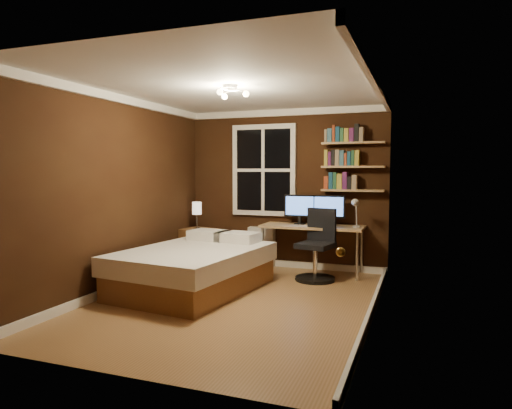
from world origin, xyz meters
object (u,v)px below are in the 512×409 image
(nightstand, at_px, (197,247))
(monitor_right, at_px, (329,210))
(radiator, at_px, (261,247))
(office_chair, at_px, (317,253))
(desk_lamp, at_px, (356,213))
(bed, at_px, (195,268))
(desk, at_px, (312,229))
(bedside_lamp, at_px, (197,215))
(monitor_left, at_px, (300,209))

(nightstand, height_order, monitor_right, monitor_right)
(radiator, bearing_deg, office_chair, -29.79)
(radiator, relative_size, desk_lamp, 1.44)
(bed, bearing_deg, desk_lamp, 44.34)
(radiator, distance_m, desk, 0.96)
(bedside_lamp, xyz_separation_m, desk_lamp, (2.52, 0.03, 0.12))
(monitor_left, relative_size, desk_lamp, 1.10)
(bedside_lamp, height_order, radiator, bedside_lamp)
(monitor_left, bearing_deg, bedside_lamp, -173.35)
(bed, xyz_separation_m, desk_lamp, (1.85, 1.41, 0.65))
(nightstand, xyz_separation_m, office_chair, (2.03, -0.28, 0.08))
(bedside_lamp, bearing_deg, nightstand, 0.00)
(bedside_lamp, distance_m, monitor_right, 2.12)
(nightstand, xyz_separation_m, desk, (1.87, 0.12, 0.36))
(desk, xyz_separation_m, office_chair, (0.16, -0.40, -0.28))
(bed, xyz_separation_m, office_chair, (1.36, 1.10, 0.09))
(monitor_left, xyz_separation_m, office_chair, (0.38, -0.48, -0.57))
(bed, height_order, nightstand, bed)
(desk, relative_size, monitor_right, 3.15)
(desk_lamp, relative_size, office_chair, 0.44)
(monitor_left, bearing_deg, office_chair, -51.80)
(monitor_left, relative_size, monitor_right, 1.00)
(bedside_lamp, bearing_deg, bed, -63.88)
(radiator, xyz_separation_m, desk, (0.88, -0.19, 0.35))
(desk_lamp, bearing_deg, bedside_lamp, -179.39)
(monitor_left, xyz_separation_m, desk_lamp, (0.87, -0.17, -0.01))
(bedside_lamp, bearing_deg, office_chair, -7.96)
(office_chair, bearing_deg, bed, -127.93)
(monitor_right, height_order, office_chair, monitor_right)
(monitor_left, bearing_deg, nightstand, -173.35)
(monitor_right, bearing_deg, office_chair, -98.46)
(bedside_lamp, relative_size, monitor_right, 0.90)
(bedside_lamp, xyz_separation_m, office_chair, (2.03, -0.28, -0.44))
(office_chair, bearing_deg, desk, 125.02)
(bed, relative_size, desk, 1.42)
(bedside_lamp, distance_m, desk, 1.88)
(bed, height_order, bedside_lamp, bedside_lamp)
(bedside_lamp, bearing_deg, desk, 3.58)
(radiator, bearing_deg, desk_lamp, -10.47)
(bed, bearing_deg, office_chair, 45.96)
(monitor_right, bearing_deg, desk, -161.83)
(bedside_lamp, bearing_deg, desk_lamp, 0.61)
(desk_lamp, height_order, office_chair, desk_lamp)
(nightstand, xyz_separation_m, monitor_left, (1.66, 0.19, 0.65))
(radiator, distance_m, office_chair, 1.20)
(bed, distance_m, bedside_lamp, 1.63)
(nightstand, relative_size, monitor_right, 1.25)
(radiator, distance_m, monitor_left, 0.92)
(nightstand, height_order, bedside_lamp, bedside_lamp)
(nightstand, xyz_separation_m, desk_lamp, (2.52, 0.03, 0.64))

